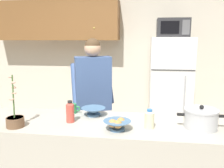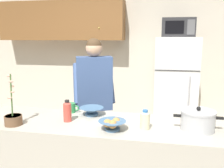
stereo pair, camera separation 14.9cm
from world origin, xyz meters
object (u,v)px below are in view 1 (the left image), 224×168
(cooking_pot, at_px, (201,119))
(bottle_near_edge, at_px, (149,119))
(person_near_pot, at_px, (93,90))
(bread_bowl, at_px, (117,124))
(refrigerator, at_px, (170,90))
(empty_bowl, at_px, (93,111))
(bottle_mid_counter, at_px, (70,112))
(potted_orchid, at_px, (15,119))
(coffee_mug, at_px, (72,108))
(microwave, at_px, (173,28))

(cooking_pot, relative_size, bottle_near_edge, 2.38)
(person_near_pot, bearing_deg, cooking_pot, -35.53)
(bread_bowl, bearing_deg, refrigerator, 72.91)
(empty_bowl, bearing_deg, bottle_near_edge, -26.08)
(bottle_mid_counter, height_order, potted_orchid, potted_orchid)
(refrigerator, xyz_separation_m, bottle_mid_counter, (-1.06, -1.88, 0.18))
(person_near_pot, height_order, bread_bowl, person_near_pot)
(bread_bowl, relative_size, bottle_near_edge, 1.40)
(person_near_pot, bearing_deg, coffee_mug, -101.00)
(microwave, xyz_separation_m, bottle_near_edge, (-0.36, -1.91, -0.82))
(potted_orchid, bearing_deg, bread_bowl, 2.80)
(cooking_pot, height_order, empty_bowl, cooking_pot)
(person_near_pot, height_order, cooking_pot, person_near_pot)
(bottle_near_edge, distance_m, bottle_mid_counter, 0.71)
(microwave, xyz_separation_m, bread_bowl, (-0.62, -1.99, -0.85))
(bottle_near_edge, relative_size, bottle_mid_counter, 0.83)
(cooking_pot, xyz_separation_m, bottle_mid_counter, (-1.14, -0.01, 0.01))
(refrigerator, xyz_separation_m, bottle_near_edge, (-0.36, -1.93, 0.16))
(microwave, distance_m, potted_orchid, 2.66)
(person_near_pot, relative_size, coffee_mug, 12.74)
(empty_bowl, relative_size, bottle_near_edge, 1.43)
(coffee_mug, bearing_deg, bread_bowl, -38.40)
(person_near_pot, relative_size, empty_bowl, 7.03)
(bread_bowl, bearing_deg, person_near_pot, 113.47)
(refrigerator, height_order, empty_bowl, refrigerator)
(refrigerator, distance_m, bread_bowl, 2.11)
(microwave, height_order, person_near_pot, microwave)
(refrigerator, distance_m, microwave, 0.98)
(bottle_near_edge, xyz_separation_m, bottle_mid_counter, (-0.71, 0.05, 0.02))
(empty_bowl, distance_m, bottle_mid_counter, 0.27)
(bread_bowl, bearing_deg, bottle_mid_counter, 162.84)
(microwave, height_order, potted_orchid, microwave)
(bottle_mid_counter, bearing_deg, refrigerator, 60.49)
(microwave, distance_m, bread_bowl, 2.25)
(refrigerator, relative_size, bread_bowl, 7.26)
(cooking_pot, height_order, bottle_mid_counter, cooking_pot)
(potted_orchid, bearing_deg, refrigerator, 54.01)
(refrigerator, height_order, cooking_pot, refrigerator)
(empty_bowl, xyz_separation_m, potted_orchid, (-0.60, -0.39, 0.02))
(bread_bowl, bearing_deg, bottle_near_edge, 17.50)
(refrigerator, bearing_deg, empty_bowl, -118.20)
(bottle_near_edge, bearing_deg, person_near_pot, 128.30)
(coffee_mug, bearing_deg, potted_orchid, -129.97)
(refrigerator, bearing_deg, cooking_pot, -87.75)
(bread_bowl, height_order, empty_bowl, bread_bowl)
(bread_bowl, distance_m, bottle_mid_counter, 0.47)
(coffee_mug, distance_m, bottle_near_edge, 0.83)
(bread_bowl, bearing_deg, coffee_mug, 141.60)
(person_near_pot, relative_size, bottle_mid_counter, 8.32)
(coffee_mug, height_order, bottle_near_edge, bottle_near_edge)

